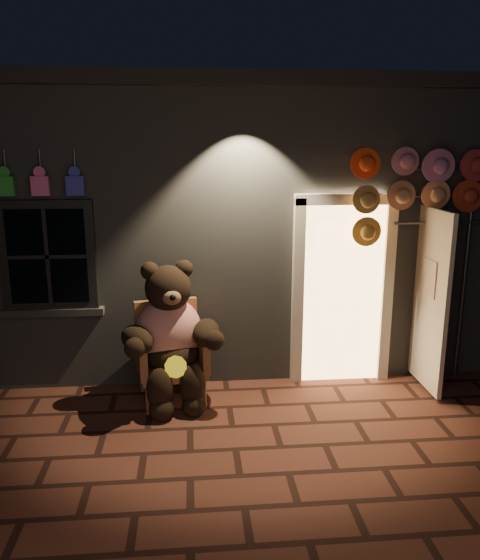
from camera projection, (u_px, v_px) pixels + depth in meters
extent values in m
plane|color=#522A1F|center=(236.00, 449.00, 5.00)|extent=(60.00, 60.00, 0.00)
cube|color=slate|center=(214.00, 215.00, 8.46)|extent=(7.00, 5.00, 3.30)
cube|color=black|center=(213.00, 98.00, 8.05)|extent=(7.30, 5.30, 0.16)
cube|color=black|center=(49.00, 256.00, 5.87)|extent=(1.00, 0.10, 1.20)
cube|color=black|center=(48.00, 256.00, 5.84)|extent=(0.82, 0.06, 1.02)
cube|color=slate|center=(53.00, 312.00, 6.02)|extent=(1.10, 0.14, 0.08)
cube|color=#FFC172|center=(341.00, 293.00, 6.29)|extent=(0.92, 0.10, 2.10)
cube|color=beige|center=(298.00, 295.00, 6.21)|extent=(0.12, 0.12, 2.20)
cube|color=beige|center=(386.00, 293.00, 6.30)|extent=(0.12, 0.12, 2.20)
cube|color=beige|center=(347.00, 199.00, 5.99)|extent=(1.16, 0.12, 0.12)
cube|color=beige|center=(431.00, 300.00, 6.00)|extent=(0.05, 0.80, 2.00)
cube|color=green|center=(5.00, 186.00, 5.58)|extent=(0.18, 0.07, 0.20)
cylinder|color=#59595E|center=(5.00, 161.00, 5.58)|extent=(0.02, 0.02, 0.25)
cube|color=#D55799|center=(40.00, 186.00, 5.61)|extent=(0.18, 0.07, 0.20)
cylinder|color=#59595E|center=(40.00, 161.00, 5.61)|extent=(0.02, 0.02, 0.25)
cube|color=#2D359F|center=(75.00, 186.00, 5.64)|extent=(0.18, 0.07, 0.20)
cylinder|color=#59595E|center=(75.00, 161.00, 5.64)|extent=(0.02, 0.02, 0.25)
cube|color=#9B643C|center=(172.00, 368.00, 5.90)|extent=(0.80, 0.76, 0.10)
cube|color=#9B643C|center=(166.00, 329.00, 6.09)|extent=(0.69, 0.21, 0.69)
cube|color=#9B643C|center=(141.00, 355.00, 5.75)|extent=(0.19, 0.59, 0.39)
cube|color=#9B643C|center=(201.00, 349.00, 5.92)|extent=(0.19, 0.59, 0.39)
cylinder|color=#9B643C|center=(148.00, 400.00, 5.61)|extent=(0.05, 0.05, 0.31)
cylinder|color=#9B643C|center=(204.00, 393.00, 5.77)|extent=(0.05, 0.05, 0.31)
cylinder|color=#9B643C|center=(142.00, 379.00, 6.13)|extent=(0.05, 0.05, 0.31)
cylinder|color=#9B643C|center=(194.00, 373.00, 6.29)|extent=(0.05, 0.05, 0.31)
ellipsoid|color=red|center=(169.00, 332.00, 5.86)|extent=(0.81, 0.70, 0.75)
ellipsoid|color=black|center=(171.00, 354.00, 5.83)|extent=(0.68, 0.61, 0.35)
sphere|color=black|center=(168.00, 288.00, 5.69)|extent=(0.57, 0.57, 0.49)
sphere|color=black|center=(150.00, 271.00, 5.62)|extent=(0.19, 0.19, 0.19)
sphere|color=black|center=(184.00, 269.00, 5.72)|extent=(0.19, 0.19, 0.19)
ellipsoid|color=brown|center=(172.00, 298.00, 5.49)|extent=(0.21, 0.17, 0.15)
ellipsoid|color=black|center=(137.00, 339.00, 5.53)|extent=(0.49, 0.56, 0.27)
ellipsoid|color=black|center=(206.00, 333.00, 5.73)|extent=(0.35, 0.53, 0.27)
ellipsoid|color=black|center=(160.00, 390.00, 5.55)|extent=(0.27, 0.27, 0.47)
ellipsoid|color=black|center=(192.00, 386.00, 5.64)|extent=(0.27, 0.27, 0.47)
sphere|color=black|center=(161.00, 410.00, 5.54)|extent=(0.25, 0.25, 0.25)
sphere|color=black|center=(194.00, 405.00, 5.63)|extent=(0.25, 0.25, 0.25)
cylinder|color=yellow|center=(176.00, 367.00, 5.54)|extent=(0.25, 0.14, 0.22)
cylinder|color=#59595E|center=(465.00, 269.00, 6.25)|extent=(0.04, 0.04, 2.66)
cylinder|color=#59595E|center=(451.00, 169.00, 5.93)|extent=(1.18, 0.03, 0.03)
cylinder|color=#59595E|center=(448.00, 196.00, 6.00)|extent=(1.18, 0.03, 0.03)
cylinder|color=#59595E|center=(446.00, 223.00, 6.08)|extent=(1.18, 0.03, 0.03)
cylinder|color=#FF4719|center=(366.00, 165.00, 5.78)|extent=(0.33, 0.11, 0.34)
cylinder|color=#C37486|center=(403.00, 164.00, 5.78)|extent=(0.33, 0.11, 0.34)
cylinder|color=#C972A2|center=(440.00, 164.00, 5.79)|extent=(0.33, 0.11, 0.34)
cylinder|color=#AE3531|center=(473.00, 164.00, 5.88)|extent=(0.33, 0.11, 0.34)
cylinder|color=#AD8741|center=(365.00, 197.00, 5.83)|extent=(0.33, 0.11, 0.34)
cylinder|color=tan|center=(402.00, 197.00, 5.84)|extent=(0.33, 0.11, 0.34)
cylinder|color=#F3A167|center=(435.00, 197.00, 5.93)|extent=(0.33, 0.11, 0.34)
cylinder|color=#BB3A1F|center=(471.00, 197.00, 5.94)|extent=(0.33, 0.11, 0.34)
cylinder|color=#FFB644|center=(364.00, 230.00, 5.89)|extent=(0.33, 0.11, 0.34)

